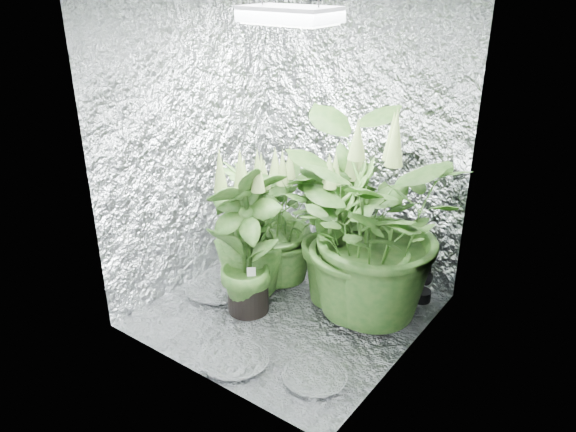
# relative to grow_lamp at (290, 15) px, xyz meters

# --- Properties ---
(ground) EXTENTS (1.60, 1.60, 0.00)m
(ground) POSITION_rel_grow_lamp_xyz_m (0.00, 0.00, -1.83)
(ground) COLOR silver
(ground) RESTS_ON ground
(walls) EXTENTS (1.62, 1.62, 2.00)m
(walls) POSITION_rel_grow_lamp_xyz_m (0.00, 0.00, -0.83)
(walls) COLOR silver
(walls) RESTS_ON ground
(grow_lamp) EXTENTS (0.50, 0.30, 0.22)m
(grow_lamp) POSITION_rel_grow_lamp_xyz_m (0.00, 0.00, 0.00)
(grow_lamp) COLOR gray
(grow_lamp) RESTS_ON ceiling
(plant_a) EXTENTS (1.01, 1.01, 0.98)m
(plant_a) POSITION_rel_grow_lamp_xyz_m (-0.29, 0.27, -1.36)
(plant_a) COLOR black
(plant_a) RESTS_ON ground
(plant_b) EXTENTS (0.65, 0.65, 1.01)m
(plant_b) POSITION_rel_grow_lamp_xyz_m (0.03, 0.64, -1.37)
(plant_b) COLOR black
(plant_b) RESTS_ON ground
(plant_c) EXTENTS (0.57, 0.57, 1.04)m
(plant_c) POSITION_rel_grow_lamp_xyz_m (0.19, 0.29, -1.34)
(plant_c) COLOR black
(plant_c) RESTS_ON ground
(plant_d) EXTENTS (0.70, 0.70, 0.98)m
(plant_d) POSITION_rel_grow_lamp_xyz_m (-0.35, 0.04, -1.38)
(plant_d) COLOR black
(plant_d) RESTS_ON ground
(plant_e) EXTENTS (1.44, 1.44, 1.35)m
(plant_e) POSITION_rel_grow_lamp_xyz_m (0.43, 0.21, -1.18)
(plant_e) COLOR black
(plant_e) RESTS_ON ground
(plant_f) EXTENTS (0.69, 0.69, 1.10)m
(plant_f) POSITION_rel_grow_lamp_xyz_m (-0.22, -0.15, -1.31)
(plant_f) COLOR black
(plant_f) RESTS_ON ground
(circulation_fan) EXTENTS (0.16, 0.27, 0.32)m
(circulation_fan) POSITION_rel_grow_lamp_xyz_m (0.62, 0.63, -1.69)
(circulation_fan) COLOR black
(circulation_fan) RESTS_ON ground
(plant_label) EXTENTS (0.06, 0.05, 0.09)m
(plant_label) POSITION_rel_grow_lamp_xyz_m (-0.16, -0.18, -1.53)
(plant_label) COLOR white
(plant_label) RESTS_ON plant_f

